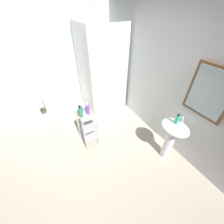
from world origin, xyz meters
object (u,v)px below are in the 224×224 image
(toilet, at_px, (33,109))
(body_wash_bottle_green, at_px, (80,112))
(storage_cart, at_px, (87,126))
(shower_stall, at_px, (101,91))
(bath_mat, at_px, (87,124))
(rinse_cup, at_px, (81,109))
(hand_soap_bottle, at_px, (177,119))
(pedestal_sink, at_px, (172,134))
(conditioner_bottle_purple, at_px, (88,109))

(toilet, height_order, body_wash_bottle_green, body_wash_bottle_green)
(toilet, height_order, storage_cart, toilet)
(shower_stall, height_order, bath_mat, shower_stall)
(storage_cart, xyz_separation_m, body_wash_bottle_green, (0.03, -0.09, 0.41))
(rinse_cup, distance_m, bath_mat, 0.88)
(storage_cart, xyz_separation_m, hand_soap_bottle, (1.00, 1.12, 0.45))
(pedestal_sink, height_order, bath_mat, pedestal_sink)
(pedestal_sink, distance_m, toilet, 3.04)
(storage_cart, bearing_deg, hand_soap_bottle, 48.22)
(shower_stall, relative_size, conditioner_bottle_purple, 8.61)
(hand_soap_bottle, bearing_deg, storage_cart, -131.78)
(storage_cart, relative_size, conditioner_bottle_purple, 3.19)
(storage_cart, bearing_deg, shower_stall, 142.14)
(shower_stall, bearing_deg, conditioner_bottle_purple, -35.67)
(toilet, relative_size, conditioner_bottle_purple, 3.27)
(hand_soap_bottle, relative_size, conditioner_bottle_purple, 0.78)
(storage_cart, height_order, rinse_cup, rinse_cup)
(storage_cart, xyz_separation_m, rinse_cup, (-0.12, -0.04, 0.35))
(shower_stall, xyz_separation_m, body_wash_bottle_green, (1.02, -0.86, 0.38))
(storage_cart, bearing_deg, pedestal_sink, 47.12)
(hand_soap_bottle, distance_m, bath_mat, 2.00)
(toilet, xyz_separation_m, storage_cart, (1.28, 0.87, 0.12))
(hand_soap_bottle, height_order, conditioner_bottle_purple, hand_soap_bottle)
(toilet, bearing_deg, hand_soap_bottle, 41.00)
(shower_stall, xyz_separation_m, bath_mat, (0.49, -0.64, -0.45))
(toilet, height_order, rinse_cup, rinse_cup)
(conditioner_bottle_purple, bearing_deg, rinse_cup, -145.53)
(pedestal_sink, distance_m, bath_mat, 1.90)
(shower_stall, height_order, hand_soap_bottle, shower_stall)
(hand_soap_bottle, bearing_deg, rinse_cup, -133.84)
(shower_stall, height_order, toilet, shower_stall)
(storage_cart, distance_m, body_wash_bottle_green, 0.42)
(hand_soap_bottle, xyz_separation_m, bath_mat, (-1.50, -0.99, -0.88))
(storage_cart, height_order, hand_soap_bottle, hand_soap_bottle)
(toilet, bearing_deg, shower_stall, 79.93)
(shower_stall, relative_size, rinse_cup, 23.50)
(toilet, relative_size, storage_cart, 1.03)
(body_wash_bottle_green, bearing_deg, rinse_cup, 162.15)
(toilet, distance_m, bath_mat, 1.30)
(storage_cart, height_order, body_wash_bottle_green, body_wash_bottle_green)
(toilet, distance_m, body_wash_bottle_green, 1.61)
(shower_stall, relative_size, toilet, 2.63)
(shower_stall, xyz_separation_m, hand_soap_bottle, (1.99, 0.34, 0.43))
(pedestal_sink, relative_size, toilet, 1.07)
(toilet, xyz_separation_m, hand_soap_bottle, (2.28, 1.98, 0.58))
(hand_soap_bottle, relative_size, bath_mat, 0.30)
(shower_stall, distance_m, pedestal_sink, 2.05)
(conditioner_bottle_purple, xyz_separation_m, rinse_cup, (-0.13, -0.09, -0.06))
(conditioner_bottle_purple, bearing_deg, hand_soap_bottle, 47.44)
(conditioner_bottle_purple, xyz_separation_m, body_wash_bottle_green, (0.01, -0.14, -0.00))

